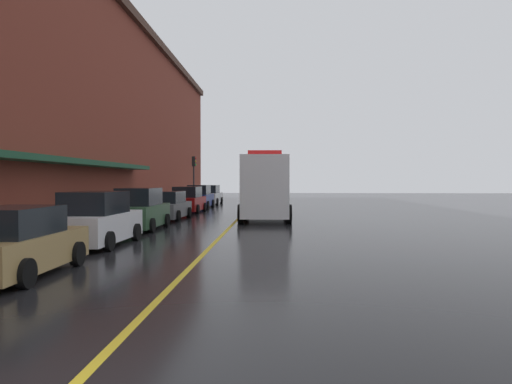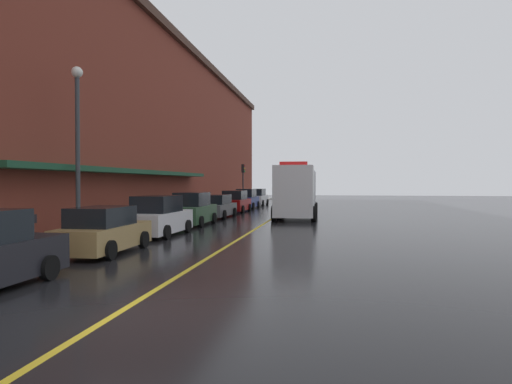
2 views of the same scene
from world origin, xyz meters
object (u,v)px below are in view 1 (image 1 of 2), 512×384
Objects in this scene: parked_car_6 at (200,197)px; traffic_light_near at (194,171)px; parked_car_1 at (16,244)px; parked_car_7 at (210,195)px; box_truck at (265,188)px; parked_car_4 at (168,206)px; parked_car_3 at (140,210)px; parked_car_5 at (188,201)px; parked_car_2 at (97,220)px; parking_meter_0 at (163,198)px; parking_meter_1 at (174,197)px.

traffic_light_near reaches higher than parked_car_6.
traffic_light_near is at bearing 1.82° from parked_car_1.
box_truck reaches higher than parked_car_7.
parked_car_4 is at bearing -177.64° from parked_car_7.
parked_car_3 is 11.58m from parked_car_5.
parked_car_2 is 22.36m from parked_car_6.
parked_car_5 is 0.97× the size of parked_car_7.
parked_car_6 is at bearing -153.72° from box_truck.
parked_car_4 is at bearing -72.65° from parking_meter_0.
box_truck reaches higher than parked_car_5.
parked_car_3 is at bearing -82.25° from parking_meter_0.
traffic_light_near is at bearing -156.87° from box_truck.
parked_car_3 reaches higher than parking_meter_0.
parked_car_1 is at bearing -177.64° from parked_car_7.
parked_car_2 is 1.01× the size of parked_car_3.
traffic_light_near is at bearing 4.31° from parked_car_2.
parked_car_4 is at bearing -85.32° from traffic_light_near.
parked_car_2 is 0.58× the size of box_truck.
parked_car_2 is (-0.09, 5.30, 0.10)m from parked_car_1.
box_truck reaches higher than parked_car_6.
parking_meter_0 is 3.35m from parking_meter_1.
parked_car_1 is 0.98× the size of parked_car_7.
parking_meter_1 is at bearing -90.42° from traffic_light_near.
parking_meter_0 is 1.00× the size of parking_meter_1.
parking_meter_1 is (-1.35, 13.26, 0.17)m from parked_car_3.
parked_car_7 is 1.03× the size of traffic_light_near.
parked_car_2 is at bearing -84.90° from parking_meter_0.
parked_car_6 is at bearing 2.56° from parked_car_5.
parking_meter_0 is 0.31× the size of traffic_light_near.
parking_meter_0 is at bearing -90.00° from parking_meter_1.
parked_car_5 is at bearing 0.14° from parked_car_3.
parked_car_4 is 3.51× the size of parking_meter_0.
traffic_light_near is (0.06, 8.35, 2.10)m from parking_meter_1.
parked_car_1 reaches higher than parking_meter_1.
parking_meter_0 is (-1.36, 15.20, 0.19)m from parked_car_2.
parked_car_6 reaches higher than parked_car_5.
box_truck reaches higher than parked_car_1.
box_truck is 5.71× the size of parking_meter_0.
parked_car_3 reaches higher than parked_car_6.
parked_car_4 is at bearing -85.84° from box_truck.
parked_car_6 is (-0.04, 22.36, 0.00)m from parked_car_2.
parking_meter_1 is (-1.30, -9.81, 0.21)m from parked_car_7.
parked_car_4 is at bearing -0.40° from parked_car_1.
parked_car_2 is 18.60m from parking_meter_1.
parked_car_4 is 1.09× the size of traffic_light_near.
box_truck is 5.71× the size of parking_meter_1.
parked_car_3 is 0.99× the size of parked_car_7.
parked_car_7 is at bearing 1.66° from parked_car_2.
parked_car_1 is 1.01× the size of parked_car_5.
box_truck reaches higher than parked_car_4.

